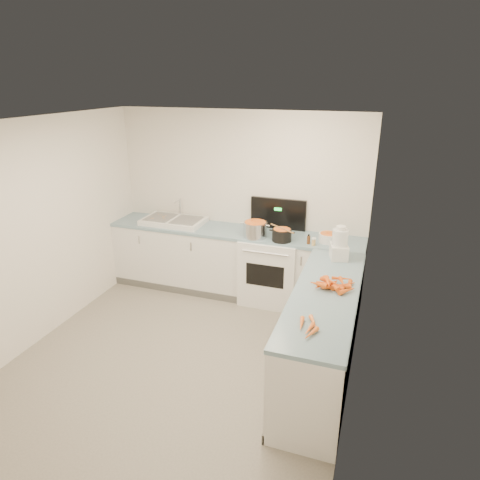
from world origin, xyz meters
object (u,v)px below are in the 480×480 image
(stove, at_px, (271,267))
(sink, at_px, (174,221))
(black_pot, at_px, (282,236))
(mixing_bowl, at_px, (328,238))
(extract_bottle, at_px, (309,240))
(spice_jar, at_px, (314,242))
(food_processor, at_px, (339,245))
(steel_pot, at_px, (255,230))

(stove, distance_m, sink, 1.54)
(black_pot, relative_size, mixing_bowl, 1.00)
(extract_bottle, bearing_deg, stove, 162.29)
(extract_bottle, relative_size, spice_jar, 1.28)
(extract_bottle, bearing_deg, spice_jar, -23.92)
(sink, distance_m, spice_jar, 2.04)
(black_pot, relative_size, food_processor, 0.63)
(stove, bearing_deg, food_processor, -29.16)
(stove, xyz_separation_m, mixing_bowl, (0.73, -0.02, 0.52))
(mixing_bowl, bearing_deg, black_pot, -165.29)
(sink, xyz_separation_m, food_processor, (2.37, -0.53, 0.13))
(mixing_bowl, xyz_separation_m, food_processor, (0.18, -0.49, 0.11))
(mixing_bowl, xyz_separation_m, extract_bottle, (-0.23, -0.15, -0.00))
(food_processor, bearing_deg, black_pot, 155.28)
(black_pot, xyz_separation_m, mixing_bowl, (0.57, 0.15, -0.01))
(steel_pot, distance_m, black_pot, 0.36)
(stove, height_order, extract_bottle, stove)
(steel_pot, bearing_deg, food_processor, -18.50)
(extract_bottle, distance_m, food_processor, 0.55)
(black_pot, distance_m, food_processor, 0.83)
(sink, bearing_deg, extract_bottle, -5.18)
(black_pot, bearing_deg, mixing_bowl, 14.71)
(sink, relative_size, black_pot, 3.51)
(food_processor, bearing_deg, spice_jar, 136.87)
(mixing_bowl, bearing_deg, steel_pot, -172.44)
(steel_pot, distance_m, food_processor, 1.17)
(stove, xyz_separation_m, sink, (-1.45, 0.02, 0.50))
(stove, bearing_deg, spice_jar, -18.48)
(spice_jar, distance_m, food_processor, 0.48)
(steel_pot, height_order, spice_jar, steel_pot)
(black_pot, relative_size, spice_jar, 3.04)
(extract_bottle, bearing_deg, sink, 174.82)
(stove, height_order, spice_jar, stove)
(stove, relative_size, spice_jar, 16.84)
(black_pot, relative_size, extract_bottle, 2.38)
(extract_bottle, height_order, food_processor, food_processor)
(mixing_bowl, distance_m, food_processor, 0.54)
(sink, height_order, steel_pot, sink)
(extract_bottle, height_order, spice_jar, extract_bottle)
(sink, height_order, food_processor, food_processor)
(stove, bearing_deg, steel_pot, -144.43)
(steel_pot, height_order, food_processor, food_processor)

